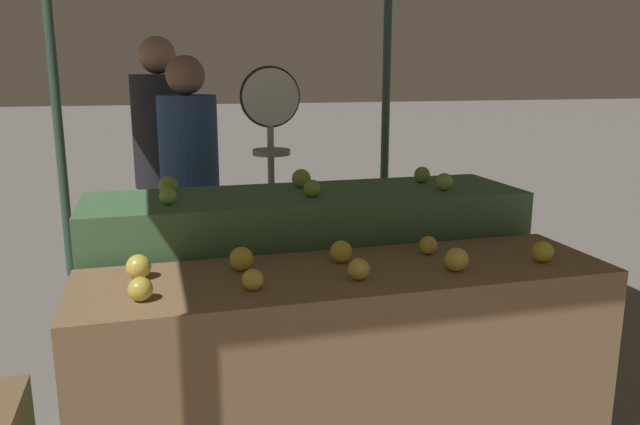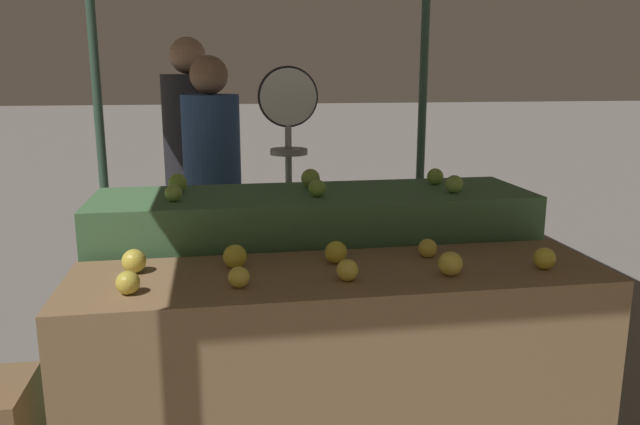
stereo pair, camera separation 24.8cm
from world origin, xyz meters
name	(u,v)px [view 1 (the left image)]	position (x,y,z in m)	size (l,w,h in m)	color
display_counter_front	(348,382)	(0.00, 0.00, 0.44)	(1.93, 0.55, 0.88)	olive
display_counter_back	(308,304)	(0.00, 0.60, 0.52)	(1.93, 0.55, 1.05)	#4C7A4C
apple_front_0	(140,289)	(-0.72, -0.12, 0.91)	(0.08, 0.08, 0.08)	gold
apple_front_1	(253,280)	(-0.37, -0.11, 0.91)	(0.07, 0.07, 0.07)	yellow
apple_front_2	(359,269)	(0.00, -0.10, 0.91)	(0.08, 0.08, 0.08)	yellow
apple_front_3	(457,260)	(0.37, -0.11, 0.92)	(0.09, 0.09, 0.09)	yellow
apple_front_4	(543,252)	(0.73, -0.10, 0.91)	(0.08, 0.08, 0.08)	gold
apple_front_5	(139,267)	(-0.73, 0.11, 0.92)	(0.09, 0.09, 0.09)	yellow
apple_front_6	(241,259)	(-0.37, 0.10, 0.92)	(0.09, 0.09, 0.09)	gold
apple_front_7	(342,252)	(0.00, 0.10, 0.92)	(0.08, 0.08, 0.08)	gold
apple_front_8	(428,245)	(0.36, 0.11, 0.91)	(0.07, 0.07, 0.07)	yellow
apple_back_0	(168,196)	(-0.61, 0.50, 1.08)	(0.07, 0.07, 0.07)	#8EB247
apple_back_1	(312,188)	(-0.01, 0.50, 1.09)	(0.07, 0.07, 0.07)	#7AA338
apple_back_2	(444,182)	(0.61, 0.49, 1.09)	(0.08, 0.08, 0.08)	#8EB247
apple_back_3	(168,186)	(-0.60, 0.70, 1.09)	(0.08, 0.08, 0.08)	#84AD3D
apple_back_4	(301,179)	(0.00, 0.72, 1.09)	(0.09, 0.09, 0.09)	#8EB247
apple_back_5	(422,175)	(0.60, 0.70, 1.09)	(0.08, 0.08, 0.08)	#84AD3D
produce_scale	(271,146)	(-0.04, 1.22, 1.19)	(0.32, 0.20, 1.60)	#99999E
person_vendor_at_scale	(190,179)	(-0.45, 1.58, 0.97)	(0.39, 0.39, 1.66)	#2D2D38
person_customer_left	(163,155)	(-0.58, 2.16, 1.04)	(0.39, 0.39, 1.79)	#2D2D38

